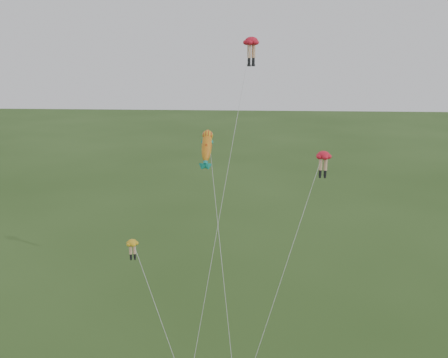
{
  "coord_description": "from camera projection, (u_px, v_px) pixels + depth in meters",
  "views": [
    {
      "loc": [
        2.92,
        -31.95,
        23.61
      ],
      "look_at": [
        0.72,
        6.0,
        13.25
      ],
      "focal_mm": 40.0,
      "sensor_mm": 36.0,
      "label": 1
    }
  ],
  "objects": [
    {
      "name": "legs_kite_red_mid",
      "position": [
        322.0,
        161.0,
        39.61
      ],
      "size": [
        6.5,
        8.88,
        15.36
      ],
      "rotation": [
        0.0,
        0.0,
        -0.11
      ],
      "color": "red",
      "rests_on": "ground"
    },
    {
      "name": "legs_kite_red_high",
      "position": [
        251.0,
        48.0,
        42.73
      ],
      "size": [
        5.13,
        13.83,
        24.18
      ],
      "rotation": [
        0.0,
        0.0,
        0.57
      ],
      "color": "red",
      "rests_on": "ground"
    },
    {
      "name": "fish_kite",
      "position": [
        207.0,
        147.0,
        39.32
      ],
      "size": [
        3.11,
        8.96,
        17.22
      ],
      "rotation": [
        0.88,
        0.0,
        -0.03
      ],
      "color": "gold",
      "rests_on": "ground"
    },
    {
      "name": "legs_kite_yellow",
      "position": [
        135.0,
        251.0,
        36.48
      ],
      "size": [
        5.49,
        6.14,
        9.73
      ],
      "rotation": [
        0.0,
        0.0,
        0.24
      ],
      "color": "gold",
      "rests_on": "ground"
    }
  ]
}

